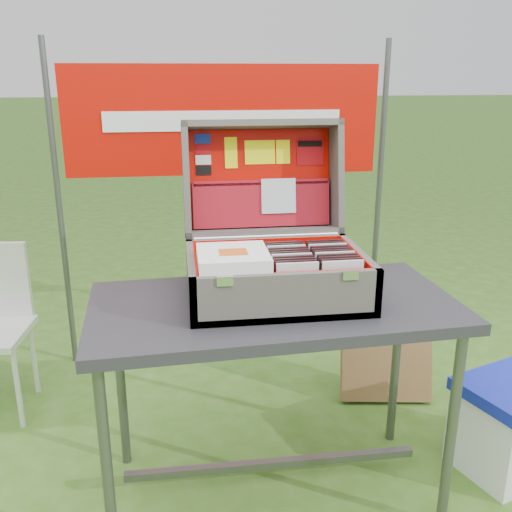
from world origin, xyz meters
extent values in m
plane|color=#386517|center=(0.00, 0.00, 0.00)|extent=(80.00, 80.00, 0.00)
cube|color=#29292D|center=(0.07, -0.08, 0.76)|extent=(1.28, 0.69, 0.04)
cylinder|color=#59595B|center=(-0.50, -0.33, 0.37)|extent=(0.04, 0.04, 0.74)
cylinder|color=#59595B|center=(0.63, -0.33, 0.37)|extent=(0.04, 0.04, 0.74)
cylinder|color=#59595B|center=(-0.50, 0.17, 0.37)|extent=(0.04, 0.04, 0.74)
cylinder|color=#59595B|center=(0.63, 0.17, 0.37)|extent=(0.04, 0.04, 0.74)
cube|color=#59595B|center=(0.07, -0.08, 0.12)|extent=(1.10, 0.03, 0.03)
cube|color=#5F5C57|center=(0.08, -0.05, 0.79)|extent=(0.61, 0.43, 0.02)
cube|color=#5F5C57|center=(0.08, -0.25, 0.86)|extent=(0.61, 0.02, 0.16)
cube|color=#5F5C57|center=(0.08, 0.16, 0.86)|extent=(0.61, 0.02, 0.16)
cube|color=#5F5C57|center=(-0.21, -0.05, 0.86)|extent=(0.02, 0.43, 0.16)
cube|color=#5F5C57|center=(0.37, -0.05, 0.86)|extent=(0.02, 0.43, 0.16)
cube|color=red|center=(0.08, -0.05, 0.81)|extent=(0.56, 0.38, 0.01)
cube|color=silver|center=(-0.11, -0.26, 0.93)|extent=(0.05, 0.01, 0.03)
cube|color=silver|center=(0.27, -0.26, 0.93)|extent=(0.05, 0.01, 0.03)
cylinder|color=silver|center=(0.08, 0.17, 0.94)|extent=(0.54, 0.02, 0.02)
cube|color=#5F5C57|center=(0.08, 0.35, 1.13)|extent=(0.61, 0.10, 0.43)
cube|color=#5F5C57|center=(0.08, 0.32, 1.34)|extent=(0.61, 0.16, 0.05)
cube|color=#5F5C57|center=(0.08, 0.25, 0.94)|extent=(0.61, 0.16, 0.05)
cube|color=#5F5C57|center=(-0.21, 0.29, 1.14)|extent=(0.02, 0.24, 0.45)
cube|color=#5F5C57|center=(0.37, 0.29, 1.14)|extent=(0.02, 0.24, 0.45)
cube|color=red|center=(0.08, 0.34, 1.13)|extent=(0.55, 0.07, 0.38)
cube|color=red|center=(0.08, -0.24, 0.87)|extent=(0.56, 0.01, 0.14)
cube|color=red|center=(0.08, 0.14, 0.87)|extent=(0.56, 0.01, 0.14)
cube|color=red|center=(-0.20, -0.05, 0.87)|extent=(0.01, 0.38, 0.14)
cube|color=red|center=(0.36, -0.05, 0.87)|extent=(0.01, 0.38, 0.14)
cube|color=maroon|center=(0.08, 0.30, 1.04)|extent=(0.54, 0.06, 0.18)
cube|color=maroon|center=(0.08, 0.31, 1.12)|extent=(0.53, 0.02, 0.02)
cube|color=silver|center=(0.14, 0.29, 1.07)|extent=(0.14, 0.03, 0.13)
cube|color=#1933B2|center=(-0.14, 0.36, 1.29)|extent=(0.06, 0.01, 0.04)
cube|color=#B60A0F|center=(-0.14, 0.35, 1.25)|extent=(0.06, 0.01, 0.04)
cube|color=white|center=(-0.14, 0.35, 1.21)|extent=(0.06, 0.01, 0.04)
cube|color=black|center=(-0.14, 0.34, 1.17)|extent=(0.06, 0.01, 0.04)
cube|color=#FAF90C|center=(-0.03, 0.35, 1.23)|extent=(0.05, 0.02, 0.12)
cube|color=#FAF90C|center=(0.08, 0.35, 1.23)|extent=(0.12, 0.02, 0.09)
cube|color=#FAF90C|center=(0.17, 0.35, 1.23)|extent=(0.05, 0.02, 0.09)
cube|color=#B60A0F|center=(0.28, 0.35, 1.23)|extent=(0.11, 0.02, 0.11)
cube|color=black|center=(0.28, 0.36, 1.26)|extent=(0.10, 0.01, 0.02)
cube|color=silver|center=(0.12, -0.22, 0.89)|extent=(0.13, 0.01, 0.15)
cube|color=black|center=(0.12, -0.19, 0.89)|extent=(0.13, 0.01, 0.15)
cube|color=black|center=(0.12, -0.17, 0.89)|extent=(0.13, 0.01, 0.15)
cube|color=black|center=(0.12, -0.14, 0.89)|extent=(0.13, 0.01, 0.15)
cube|color=silver|center=(0.12, -0.12, 0.89)|extent=(0.13, 0.01, 0.15)
cube|color=black|center=(0.12, -0.10, 0.89)|extent=(0.13, 0.01, 0.15)
cube|color=black|center=(0.12, -0.07, 0.89)|extent=(0.13, 0.01, 0.15)
cube|color=black|center=(0.12, -0.05, 0.89)|extent=(0.13, 0.01, 0.15)
cube|color=silver|center=(0.12, -0.03, 0.89)|extent=(0.13, 0.01, 0.15)
cube|color=black|center=(0.12, 0.00, 0.89)|extent=(0.13, 0.01, 0.15)
cube|color=black|center=(0.12, 0.02, 0.89)|extent=(0.13, 0.01, 0.15)
cube|color=silver|center=(0.26, -0.22, 0.89)|extent=(0.13, 0.01, 0.15)
cube|color=black|center=(0.26, -0.19, 0.89)|extent=(0.13, 0.01, 0.15)
cube|color=black|center=(0.26, -0.17, 0.89)|extent=(0.13, 0.01, 0.15)
cube|color=black|center=(0.26, -0.14, 0.89)|extent=(0.13, 0.01, 0.15)
cube|color=silver|center=(0.26, -0.12, 0.89)|extent=(0.13, 0.01, 0.15)
cube|color=black|center=(0.26, -0.10, 0.89)|extent=(0.13, 0.01, 0.15)
cube|color=black|center=(0.26, -0.07, 0.89)|extent=(0.13, 0.01, 0.15)
cube|color=black|center=(0.26, -0.05, 0.89)|extent=(0.13, 0.01, 0.15)
cube|color=silver|center=(0.26, -0.03, 0.89)|extent=(0.13, 0.01, 0.15)
cube|color=black|center=(0.26, 0.00, 0.89)|extent=(0.13, 0.01, 0.15)
cube|color=black|center=(0.26, 0.02, 0.89)|extent=(0.13, 0.01, 0.15)
cube|color=white|center=(-0.08, -0.13, 0.95)|extent=(0.23, 0.23, 0.00)
cube|color=white|center=(-0.08, -0.13, 0.95)|extent=(0.23, 0.23, 0.00)
cube|color=white|center=(-0.08, -0.13, 0.96)|extent=(0.23, 0.23, 0.00)
cube|color=white|center=(-0.08, -0.13, 0.96)|extent=(0.23, 0.23, 0.00)
cube|color=white|center=(-0.08, -0.13, 0.97)|extent=(0.23, 0.23, 0.00)
cube|color=white|center=(-0.08, -0.13, 0.97)|extent=(0.23, 0.23, 0.00)
cube|color=white|center=(-0.08, -0.13, 0.98)|extent=(0.23, 0.23, 0.00)
cube|color=white|center=(-0.08, -0.13, 0.98)|extent=(0.23, 0.23, 0.00)
cube|color=#D85919|center=(-0.08, -0.14, 0.99)|extent=(0.09, 0.07, 0.00)
cube|color=white|center=(1.05, -0.06, 0.16)|extent=(0.49, 0.43, 0.33)
cylinder|color=silver|center=(-0.98, 0.48, 0.20)|extent=(0.02, 0.02, 0.40)
cylinder|color=silver|center=(-0.98, 0.78, 0.20)|extent=(0.02, 0.02, 0.40)
cylinder|color=silver|center=(-0.98, 0.80, 0.59)|extent=(0.02, 0.02, 0.37)
cube|color=brown|center=(0.73, 0.52, 0.23)|extent=(0.46, 0.25, 0.45)
cylinder|color=#59595B|center=(-0.85, 1.10, 0.85)|extent=(0.03, 0.03, 1.70)
cylinder|color=#59595B|center=(0.85, 1.10, 0.85)|extent=(0.03, 0.03, 1.70)
cube|color=#B50B03|center=(0.00, 1.09, 1.30)|extent=(1.60, 0.02, 0.55)
cube|color=white|center=(0.00, 1.08, 1.30)|extent=(1.20, 0.00, 0.10)
camera|label=1|loc=(-0.24, -1.87, 1.53)|focal=40.00mm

